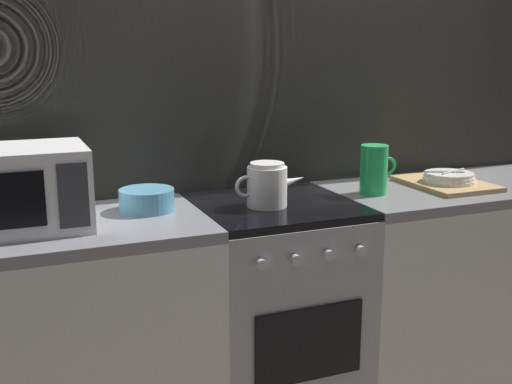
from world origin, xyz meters
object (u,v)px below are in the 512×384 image
object	(u,v)px
pitcher	(374,170)
dish_pile	(447,181)
microwave	(14,189)
mixing_bowl	(147,200)
stove_unit	(275,312)
kettle	(267,185)

from	to	relation	value
pitcher	dish_pile	size ratio (longest dim) A/B	0.50
microwave	pitcher	size ratio (longest dim) A/B	2.30
mixing_bowl	dish_pile	world-z (taller)	mixing_bowl
microwave	pitcher	bearing A→B (deg)	-0.33
stove_unit	kettle	distance (m)	0.54
stove_unit	mixing_bowl	bearing A→B (deg)	171.03
microwave	mixing_bowl	distance (m)	0.46
stove_unit	kettle	bearing A→B (deg)	-145.79
kettle	microwave	bearing A→B (deg)	177.82
microwave	mixing_bowl	bearing A→B (deg)	9.59
pitcher	microwave	bearing A→B (deg)	179.67
stove_unit	pitcher	distance (m)	0.70
kettle	dish_pile	world-z (taller)	kettle
kettle	stove_unit	bearing A→B (deg)	34.21
mixing_bowl	pitcher	size ratio (longest dim) A/B	1.00
stove_unit	kettle	xyz separation A→B (m)	(-0.05, -0.03, 0.53)
pitcher	stove_unit	bearing A→B (deg)	178.98
kettle	mixing_bowl	size ratio (longest dim) A/B	1.42
kettle	mixing_bowl	distance (m)	0.45
kettle	pitcher	xyz separation A→B (m)	(0.48, 0.03, 0.02)
mixing_bowl	pitcher	bearing A→B (deg)	-5.23
kettle	dish_pile	distance (m)	0.85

